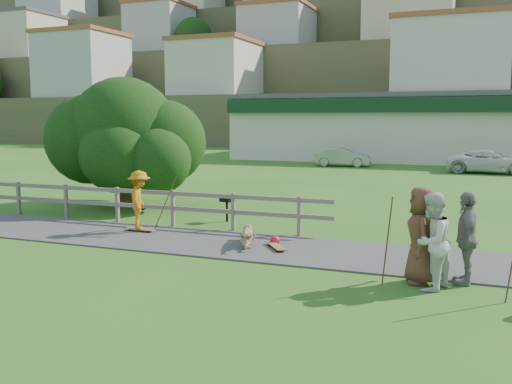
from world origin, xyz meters
TOP-DOWN VIEW (x-y plane):
  - ground at (0.00, 0.00)m, footprint 260.00×260.00m
  - path at (0.00, 1.50)m, footprint 34.00×3.00m
  - fence at (-4.62, 3.30)m, footprint 15.05×0.10m
  - strip_mall at (4.00, 34.94)m, footprint 32.50×10.75m
  - hillside at (0.00, 91.31)m, footprint 220.00×67.00m
  - skater_rider at (-2.37, 2.05)m, footprint 1.07×1.25m
  - skater_fallen at (1.20, 1.50)m, footprint 1.63×0.90m
  - spectator_a at (5.81, -0.63)m, footprint 0.99×1.10m
  - spectator_b at (6.42, 0.01)m, footprint 0.54×1.11m
  - spectator_c at (5.60, -0.27)m, footprint 0.79×1.04m
  - car_silver at (-2.16, 26.90)m, footprint 3.94×1.66m
  - car_white at (7.22, 25.07)m, footprint 5.01×2.38m
  - tree at (-5.62, 6.16)m, footprint 6.36×6.36m
  - bbq at (-0.77, 4.56)m, footprint 0.46×0.40m
  - longboard_rider at (-2.37, 2.05)m, footprint 0.92×0.26m
  - longboard_fallen at (2.00, 1.40)m, footprint 0.76×0.90m
  - helmet at (1.80, 1.85)m, footprint 0.26×0.26m
  - pole_rider at (-1.77, 2.45)m, footprint 0.03×0.03m
  - pole_spec_left at (4.99, -0.64)m, footprint 0.03×0.03m

SIDE VIEW (x-z plane):
  - ground at x=0.00m, z-range 0.00..0.00m
  - path at x=0.00m, z-range 0.00..0.04m
  - longboard_rider at x=-2.37m, z-range 0.00..0.10m
  - longboard_fallen at x=2.00m, z-range 0.00..0.11m
  - helmet at x=1.80m, z-range 0.00..0.26m
  - skater_fallen at x=1.20m, z-range 0.00..0.58m
  - bbq at x=-0.77m, z-range 0.00..0.84m
  - car_silver at x=-2.16m, z-range 0.00..1.27m
  - car_white at x=7.22m, z-range 0.00..1.38m
  - fence at x=-4.62m, z-range 0.17..1.27m
  - skater_rider at x=-2.37m, z-range 0.00..1.68m
  - pole_spec_left at x=4.99m, z-range 0.00..1.76m
  - pole_rider at x=-1.77m, z-range 0.00..1.79m
  - spectator_b at x=6.42m, z-range 0.00..1.84m
  - spectator_a at x=5.81m, z-range 0.00..1.87m
  - spectator_c at x=5.60m, z-range 0.00..1.92m
  - tree at x=-5.62m, z-range 0.00..3.89m
  - strip_mall at x=4.00m, z-range 0.03..5.13m
  - hillside at x=0.00m, z-range -9.34..38.16m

